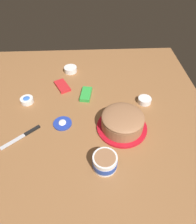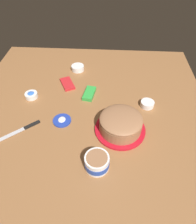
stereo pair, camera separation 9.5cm
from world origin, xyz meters
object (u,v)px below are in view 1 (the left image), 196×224
candy_box_lower (62,86)px  candy_box_upper (86,94)px  frosting_tub_lid (63,123)px  frosted_cake (122,122)px  frosting_tub (105,162)px  sprinkle_bowl_blue (27,100)px  sprinkle_bowl_yellow (70,69)px  sprinkle_bowl_green (145,100)px  spreading_knife (25,135)px

candy_box_lower → candy_box_upper: candy_box_upper is taller
frosting_tub_lid → candy_box_lower: (0.35, 0.03, 0.00)m
frosted_cake → candy_box_lower: size_ratio=2.00×
candy_box_lower → candy_box_upper: bearing=-147.7°
frosting_tub → candy_box_upper: 0.55m
sprinkle_bowl_blue → candy_box_lower: size_ratio=0.58×
frosted_cake → frosting_tub: frosted_cake is taller
sprinkle_bowl_blue → candy_box_upper: sprinkle_bowl_blue is taller
sprinkle_bowl_yellow → sprinkle_bowl_green: bearing=-127.5°
frosted_cake → frosting_tub_lid: bearing=82.0°
frosting_tub_lid → sprinkle_bowl_yellow: sprinkle_bowl_yellow is taller
sprinkle_bowl_yellow → sprinkle_bowl_green: 0.62m
frosting_tub → candy_box_lower: size_ratio=0.84×
sprinkle_bowl_blue → frosted_cake: bearing=-113.3°
frosting_tub_lid → sprinkle_bowl_green: 0.54m
candy_box_lower → frosting_tub_lid: bearing=157.8°
candy_box_upper → sprinkle_bowl_blue: bearing=106.5°
frosting_tub_lid → sprinkle_bowl_blue: (0.20, 0.24, 0.01)m
frosting_tub → spreading_knife: frosting_tub is taller
frosting_tub → spreading_knife: 0.48m
sprinkle_bowl_yellow → candy_box_upper: bearing=-158.1°
frosting_tub_lid → candy_box_upper: candy_box_upper is taller
frosting_tub → sprinkle_bowl_yellow: size_ratio=1.24×
frosting_tub_lid → sprinkle_bowl_blue: size_ratio=1.31×
spreading_knife → candy_box_upper: candy_box_upper is taller
sprinkle_bowl_green → candy_box_upper: bearing=77.1°
frosting_tub_lid → frosting_tub: bearing=-141.8°
frosting_tub → sprinkle_bowl_yellow: bearing=13.8°
spreading_knife → sprinkle_bowl_green: bearing=-71.6°
frosting_tub → frosting_tub_lid: size_ratio=1.12×
spreading_knife → sprinkle_bowl_green: sprinkle_bowl_green is taller
spreading_knife → sprinkle_bowl_blue: size_ratio=2.35×
spreading_knife → sprinkle_bowl_green: (0.24, -0.72, 0.01)m
frosting_tub → sprinkle_bowl_green: size_ratio=1.42×
spreading_knife → sprinkle_bowl_yellow: bearing=-20.2°
sprinkle_bowl_blue → frosting_tub_lid: bearing=-129.9°
frosted_cake → frosting_tub_lid: frosted_cake is taller
frosting_tub → frosting_tub_lid: frosting_tub is taller
sprinkle_bowl_yellow → candy_box_upper: (-0.29, -0.12, -0.01)m
sprinkle_bowl_green → candy_box_upper: (0.09, 0.38, -0.01)m
frosting_tub → spreading_knife: (0.21, 0.43, -0.03)m
frosted_cake → candy_box_upper: frosted_cake is taller
sprinkle_bowl_green → frosted_cake: bearing=140.4°
candy_box_lower → sprinkle_bowl_blue: bearing=97.8°
candy_box_upper → frosting_tub_lid: bearing=160.2°
sprinkle_bowl_yellow → sprinkle_bowl_blue: size_ratio=1.18×
frosted_cake → sprinkle_bowl_green: 0.28m
frosted_cake → sprinkle_bowl_green: size_ratio=3.37×
sprinkle_bowl_yellow → candy_box_lower: bearing=165.5°
spreading_knife → candy_box_lower: (0.43, -0.18, 0.00)m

